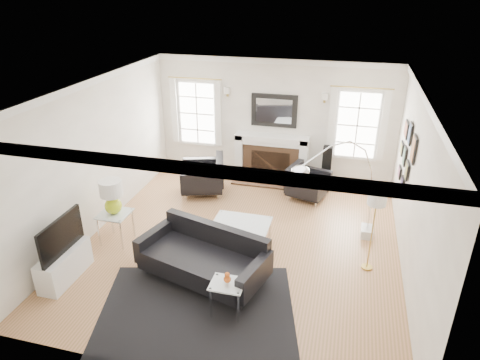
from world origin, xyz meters
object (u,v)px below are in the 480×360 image
(sofa, at_px, (205,258))
(armchair_left, at_px, (205,177))
(armchair_right, at_px, (306,184))
(fireplace, at_px, (271,159))
(coffee_table, at_px, (239,229))
(gourd_lamp, at_px, (112,195))
(arc_floor_lamp, at_px, (338,191))

(sofa, xyz_separation_m, armchair_left, (-0.98, 2.87, 0.02))
(armchair_right, bearing_deg, armchair_left, -171.58)
(sofa, bearing_deg, fireplace, 85.44)
(sofa, height_order, coffee_table, sofa)
(armchair_left, relative_size, armchair_right, 1.18)
(armchair_right, relative_size, coffee_table, 1.04)
(sofa, relative_size, armchair_right, 2.10)
(gourd_lamp, relative_size, arc_floor_lamp, 0.31)
(sofa, xyz_separation_m, coffee_table, (0.32, 0.89, 0.06))
(armchair_right, height_order, coffee_table, armchair_right)
(sofa, xyz_separation_m, armchair_right, (1.21, 3.20, -0.03))
(sofa, relative_size, armchair_left, 1.78)
(fireplace, relative_size, coffee_table, 1.69)
(coffee_table, bearing_deg, gourd_lamp, -172.04)
(coffee_table, distance_m, gourd_lamp, 2.29)
(armchair_right, height_order, gourd_lamp, gourd_lamp)
(sofa, distance_m, armchair_left, 3.03)
(sofa, xyz_separation_m, gourd_lamp, (-1.89, 0.59, 0.58))
(fireplace, height_order, armchair_left, fireplace)
(sofa, relative_size, coffee_table, 2.19)
(fireplace, height_order, coffee_table, fireplace)
(sofa, distance_m, arc_floor_lamp, 2.48)
(arc_floor_lamp, bearing_deg, gourd_lamp, -167.96)
(sofa, bearing_deg, coffee_table, 70.20)
(armchair_left, bearing_deg, fireplace, 38.51)
(fireplace, relative_size, armchair_left, 1.38)
(fireplace, distance_m, sofa, 3.91)
(fireplace, distance_m, armchair_right, 1.16)
(coffee_table, xyz_separation_m, arc_floor_lamp, (1.59, 0.50, 0.69))
(armchair_left, bearing_deg, gourd_lamp, -111.77)
(armchair_right, distance_m, arc_floor_lamp, 2.08)
(coffee_table, height_order, gourd_lamp, gourd_lamp)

